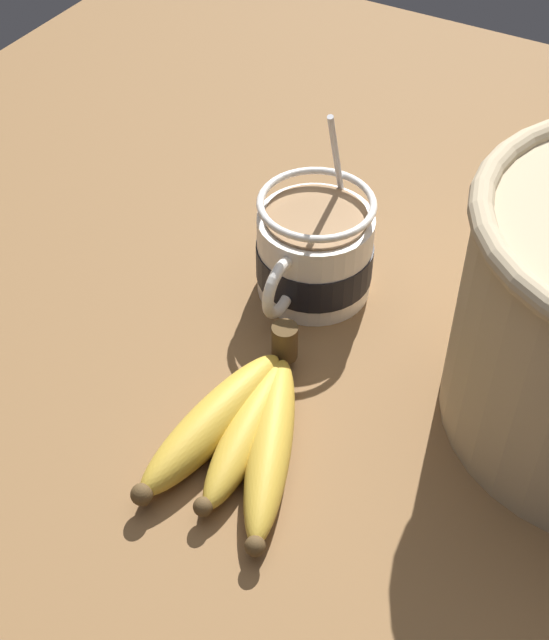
{
  "coord_description": "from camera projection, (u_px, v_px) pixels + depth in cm",
  "views": [
    {
      "loc": [
        46.44,
        20.85,
        54.39
      ],
      "look_at": [
        5.27,
        -2.56,
        7.93
      ],
      "focal_mm": 50.0,
      "sensor_mm": 36.0,
      "label": 1
    }
  ],
  "objects": [
    {
      "name": "table",
      "position": [
        333.0,
        343.0,
        0.73
      ],
      "size": [
        109.56,
        109.56,
        3.98
      ],
      "color": "brown",
      "rests_on": "ground"
    },
    {
      "name": "coffee_mug",
      "position": [
        314.0,
        253.0,
        0.72
      ],
      "size": [
        14.61,
        9.56,
        15.63
      ],
      "color": "white",
      "rests_on": "table"
    },
    {
      "name": "banana_bunch",
      "position": [
        241.0,
        429.0,
        0.62
      ],
      "size": [
        17.77,
        11.34,
        4.03
      ],
      "color": "#4C381E",
      "rests_on": "table"
    }
  ]
}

